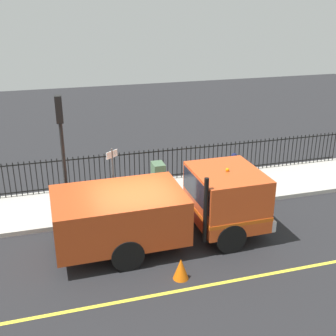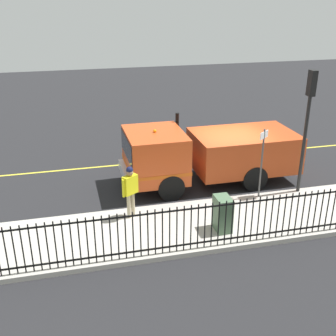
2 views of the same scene
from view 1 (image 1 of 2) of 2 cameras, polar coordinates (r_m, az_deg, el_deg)
ground_plane at (r=13.76m, az=-4.08°, el=-10.31°), size 53.92×53.92×0.00m
sidewalk_slab at (r=16.50m, az=-6.52°, el=-4.34°), size 3.01×24.51×0.16m
lane_marking at (r=11.76m, az=-1.34°, el=-16.50°), size 0.12×22.06×0.01m
work_truck at (r=13.42m, az=0.77°, el=-4.93°), size 2.58×6.69×2.54m
worker_standing at (r=16.41m, az=8.68°, el=-0.25°), size 0.45×0.55×1.74m
iron_fence at (r=17.39m, az=-7.40°, el=-0.18°), size 0.04×20.87×1.40m
traffic_light_near at (r=13.94m, az=-13.99°, el=4.17°), size 0.31×0.23×4.36m
utility_cabinet at (r=17.04m, az=-1.31°, el=-1.06°), size 0.67×0.45×1.08m
traffic_cone at (r=12.16m, az=1.72°, el=-13.25°), size 0.44×0.44×0.62m
street_sign at (r=14.63m, az=-7.33°, el=-0.92°), size 0.32×0.42×2.49m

